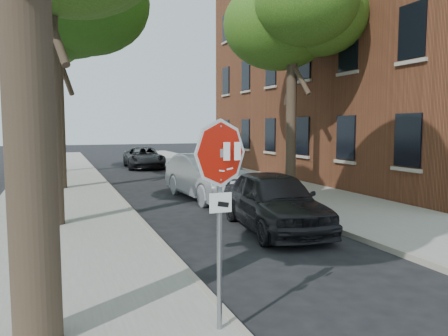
{
  "coord_description": "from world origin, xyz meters",
  "views": [
    {
      "loc": [
        -2.53,
        -4.9,
        2.64
      ],
      "look_at": [
        -0.32,
        0.83,
        2.05
      ],
      "focal_mm": 35.0,
      "sensor_mm": 36.0,
      "label": 1
    }
  ],
  "objects_px": {
    "apartment_building": "(388,31)",
    "car_a": "(274,200)",
    "tree_far": "(49,42)",
    "stop_sign": "(220,184)",
    "car_d": "(144,158)",
    "car_b": "(208,177)",
    "tree_right": "(291,5)"
  },
  "relations": [
    {
      "from": "stop_sign",
      "to": "car_d",
      "type": "distance_m",
      "value": 22.76
    },
    {
      "from": "tree_right",
      "to": "car_a",
      "type": "distance_m",
      "value": 8.97
    },
    {
      "from": "apartment_building",
      "to": "car_b",
      "type": "distance_m",
      "value": 13.94
    },
    {
      "from": "car_a",
      "to": "car_b",
      "type": "relative_size",
      "value": 0.89
    },
    {
      "from": "tree_right",
      "to": "car_b",
      "type": "relative_size",
      "value": 1.87
    },
    {
      "from": "tree_far",
      "to": "car_a",
      "type": "height_order",
      "value": "tree_far"
    },
    {
      "from": "car_a",
      "to": "tree_right",
      "type": "bearing_deg",
      "value": 63.34
    },
    {
      "from": "apartment_building",
      "to": "car_b",
      "type": "height_order",
      "value": "apartment_building"
    },
    {
      "from": "car_d",
      "to": "car_a",
      "type": "bearing_deg",
      "value": -86.84
    },
    {
      "from": "apartment_building",
      "to": "car_a",
      "type": "relative_size",
      "value": 4.55
    },
    {
      "from": "car_b",
      "to": "car_a",
      "type": "bearing_deg",
      "value": -93.32
    },
    {
      "from": "car_a",
      "to": "car_d",
      "type": "relative_size",
      "value": 0.93
    },
    {
      "from": "tree_right",
      "to": "car_d",
      "type": "bearing_deg",
      "value": 105.3
    },
    {
      "from": "car_a",
      "to": "car_d",
      "type": "bearing_deg",
      "value": 96.22
    },
    {
      "from": "tree_far",
      "to": "tree_right",
      "type": "height_order",
      "value": "same"
    },
    {
      "from": "tree_far",
      "to": "car_b",
      "type": "height_order",
      "value": "tree_far"
    },
    {
      "from": "apartment_building",
      "to": "car_a",
      "type": "xyz_separation_m",
      "value": [
        -11.4,
        -9.12,
        -6.9
      ]
    },
    {
      "from": "apartment_building",
      "to": "car_a",
      "type": "distance_m",
      "value": 16.14
    },
    {
      "from": "apartment_building",
      "to": "tree_right",
      "type": "relative_size",
      "value": 2.17
    },
    {
      "from": "tree_far",
      "to": "car_d",
      "type": "bearing_deg",
      "value": 14.21
    },
    {
      "from": "car_d",
      "to": "tree_right",
      "type": "bearing_deg",
      "value": -71.53
    },
    {
      "from": "car_a",
      "to": "stop_sign",
      "type": "bearing_deg",
      "value": -117.69
    },
    {
      "from": "stop_sign",
      "to": "car_d",
      "type": "height_order",
      "value": "stop_sign"
    },
    {
      "from": "stop_sign",
      "to": "tree_right",
      "type": "relative_size",
      "value": 0.28
    },
    {
      "from": "apartment_building",
      "to": "tree_far",
      "type": "distance_m",
      "value": 18.18
    },
    {
      "from": "car_a",
      "to": "car_d",
      "type": "height_order",
      "value": "car_a"
    },
    {
      "from": "tree_far",
      "to": "tree_right",
      "type": "xyz_separation_m",
      "value": [
        8.7,
        -11.0,
        0.0
      ]
    },
    {
      "from": "stop_sign",
      "to": "car_a",
      "type": "bearing_deg",
      "value": 56.09
    },
    {
      "from": "apartment_building",
      "to": "tree_far",
      "type": "height_order",
      "value": "apartment_building"
    },
    {
      "from": "tree_far",
      "to": "car_d",
      "type": "height_order",
      "value": "tree_far"
    },
    {
      "from": "stop_sign",
      "to": "apartment_building",
      "type": "bearing_deg",
      "value": 43.65
    },
    {
      "from": "tree_far",
      "to": "car_a",
      "type": "xyz_separation_m",
      "value": [
        5.32,
        -16.23,
        -6.46
      ]
    }
  ]
}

